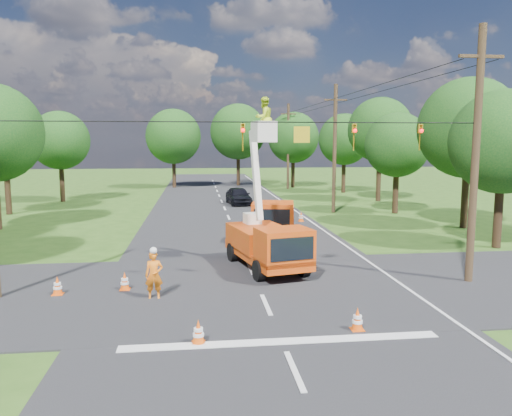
{
  "coord_description": "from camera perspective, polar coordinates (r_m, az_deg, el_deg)",
  "views": [
    {
      "loc": [
        -2.31,
        -16.33,
        5.59
      ],
      "look_at": [
        0.36,
        5.93,
        2.6
      ],
      "focal_mm": 35.0,
      "sensor_mm": 36.0,
      "label": 1
    }
  ],
  "objects": [
    {
      "name": "traffic_cone_1",
      "position": [
        15.45,
        11.51,
        -12.36
      ],
      "size": [
        0.38,
        0.38,
        0.71
      ],
      "color": "#F4540C",
      "rests_on": "ground"
    },
    {
      "name": "ground",
      "position": [
        36.83,
        -3.16,
        -1.14
      ],
      "size": [
        140.0,
        140.0,
        0.0
      ],
      "primitive_type": "plane",
      "color": "#2D5018",
      "rests_on": "ground"
    },
    {
      "name": "signal_span",
      "position": [
        18.88,
        7.14,
        8.41
      ],
      "size": [
        18.0,
        0.29,
        1.07
      ],
      "color": "black",
      "rests_on": "ground"
    },
    {
      "name": "edge_line",
      "position": [
        37.6,
        5.39,
        -0.98
      ],
      "size": [
        0.12,
        90.0,
        0.02
      ],
      "primitive_type": "cube",
      "color": "silver",
      "rests_on": "ground"
    },
    {
      "name": "tree_left_e",
      "position": [
        42.87,
        -26.87,
        7.99
      ],
      "size": [
        5.8,
        5.8,
        9.41
      ],
      "color": "#382616",
      "rests_on": "ground"
    },
    {
      "name": "tree_right_d",
      "position": [
        48.46,
        14.0,
        8.66
      ],
      "size": [
        6.0,
        6.0,
        9.7
      ],
      "color": "#382616",
      "rests_on": "ground"
    },
    {
      "name": "tree_far_b",
      "position": [
        63.57,
        -2.06,
        8.69
      ],
      "size": [
        7.0,
        7.0,
        10.32
      ],
      "color": "#382616",
      "rests_on": "ground"
    },
    {
      "name": "tree_right_b",
      "position": [
        34.93,
        23.13,
        8.38
      ],
      "size": [
        6.4,
        6.4,
        9.65
      ],
      "color": "#382616",
      "rests_on": "ground"
    },
    {
      "name": "traffic_cone_3",
      "position": [
        28.35,
        3.32,
        -3.05
      ],
      "size": [
        0.38,
        0.38,
        0.71
      ],
      "color": "#F4540C",
      "rests_on": "ground"
    },
    {
      "name": "distant_car",
      "position": [
        44.63,
        -2.01,
        1.41
      ],
      "size": [
        2.33,
        4.76,
        1.56
      ],
      "primitive_type": "imported",
      "rotation": [
        0.0,
        0.0,
        0.11
      ],
      "color": "black",
      "rests_on": "ground"
    },
    {
      "name": "traffic_cone_0",
      "position": [
        14.3,
        -6.6,
        -13.92
      ],
      "size": [
        0.38,
        0.38,
        0.71
      ],
      "color": "#F4540C",
      "rests_on": "ground"
    },
    {
      "name": "second_truck",
      "position": [
        29.26,
        2.0,
        -1.07
      ],
      "size": [
        3.31,
        6.36,
        2.27
      ],
      "rotation": [
        0.0,
        0.0,
        -0.19
      ],
      "color": "red",
      "rests_on": "ground"
    },
    {
      "name": "traffic_cone_2",
      "position": [
        25.08,
        -0.15,
        -4.44
      ],
      "size": [
        0.38,
        0.38,
        0.71
      ],
      "color": "#F4540C",
      "rests_on": "ground"
    },
    {
      "name": "traffic_cone_7",
      "position": [
        35.12,
        5.17,
        -1.0
      ],
      "size": [
        0.38,
        0.38,
        0.71
      ],
      "color": "#F4540C",
      "rests_on": "ground"
    },
    {
      "name": "pole_right_mid",
      "position": [
        39.83,
        8.98,
        6.81
      ],
      "size": [
        1.8,
        0.3,
        10.0
      ],
      "color": "#4C3823",
      "rests_on": "ground"
    },
    {
      "name": "ground_worker",
      "position": [
        18.27,
        -11.58,
        -7.53
      ],
      "size": [
        0.65,
        0.44,
        1.74
      ],
      "primitive_type": "imported",
      "rotation": [
        0.0,
        0.0,
        0.04
      ],
      "color": "orange",
      "rests_on": "ground"
    },
    {
      "name": "tree_far_c",
      "position": [
        61.48,
        4.29,
        8.02
      ],
      "size": [
        6.2,
        6.2,
        9.18
      ],
      "color": "#382616",
      "rests_on": "ground"
    },
    {
      "name": "tree_left_f",
      "position": [
        49.92,
        -21.5,
        7.19
      ],
      "size": [
        5.4,
        5.4,
        8.4
      ],
      "color": "#382616",
      "rests_on": "ground"
    },
    {
      "name": "tree_right_c",
      "position": [
        40.43,
        15.85,
        6.92
      ],
      "size": [
        5.0,
        5.0,
        7.83
      ],
      "color": "#382616",
      "rests_on": "ground"
    },
    {
      "name": "pole_right_near",
      "position": [
        21.29,
        23.8,
        5.65
      ],
      "size": [
        1.8,
        0.3,
        10.0
      ],
      "color": "#4C3823",
      "rests_on": "ground"
    },
    {
      "name": "bucket_truck",
      "position": [
        21.79,
        1.28,
        -2.88
      ],
      "size": [
        3.31,
        6.0,
        7.5
      ],
      "rotation": [
        0.0,
        0.0,
        0.23
      ],
      "color": "red",
      "rests_on": "ground"
    },
    {
      "name": "tree_right_a",
      "position": [
        29.02,
        26.38,
        6.76
      ],
      "size": [
        5.4,
        5.4,
        8.28
      ],
      "color": "#382616",
      "rests_on": "ground"
    },
    {
      "name": "tree_far_a",
      "position": [
        61.39,
        -9.44,
        8.06
      ],
      "size": [
        6.6,
        6.6,
        9.5
      ],
      "color": "#382616",
      "rests_on": "ground"
    },
    {
      "name": "road_main",
      "position": [
        36.83,
        -3.16,
        -1.14
      ],
      "size": [
        12.0,
        100.0,
        0.06
      ],
      "primitive_type": "cube",
      "color": "black",
      "rests_on": "ground"
    },
    {
      "name": "tree_right_e",
      "position": [
        55.71,
        10.07,
        7.71
      ],
      "size": [
        5.6,
        5.6,
        8.63
      ],
      "color": "#382616",
      "rests_on": "ground"
    },
    {
      "name": "pole_right_far",
      "position": [
        59.33,
        3.7,
        7.12
      ],
      "size": [
        1.8,
        0.3,
        10.0
      ],
      "color": "#4C3823",
      "rests_on": "ground"
    },
    {
      "name": "road_cross",
      "position": [
        19.3,
        0.33,
        -9.24
      ],
      "size": [
        56.0,
        10.0,
        0.07
      ],
      "primitive_type": "cube",
      "color": "black",
      "rests_on": "ground"
    },
    {
      "name": "traffic_cone_5",
      "position": [
        19.81,
        -21.74,
        -8.27
      ],
      "size": [
        0.38,
        0.38,
        0.71
      ],
      "color": "#F4540C",
      "rests_on": "ground"
    },
    {
      "name": "traffic_cone_4",
      "position": [
        19.65,
        -14.77,
        -8.1
      ],
      "size": [
        0.38,
        0.38,
        0.71
      ],
      "color": "#F4540C",
      "rests_on": "ground"
    },
    {
      "name": "stop_bar",
      "position": [
        14.46,
        2.99,
        -15.16
      ],
      "size": [
        9.0,
        0.45,
        0.02
      ],
      "primitive_type": "cube",
      "color": "silver",
      "rests_on": "ground"
    }
  ]
}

